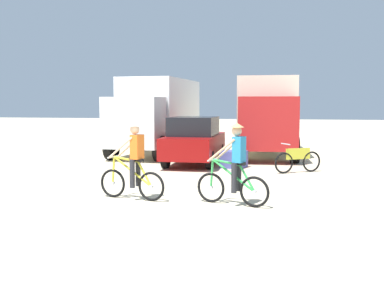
% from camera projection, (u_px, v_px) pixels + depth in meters
% --- Properties ---
extents(ground_plane, '(120.00, 120.00, 0.00)m').
position_uv_depth(ground_plane, '(135.00, 222.00, 8.56)').
color(ground_plane, beige).
extents(box_truck_avon_van, '(2.67, 6.85, 3.35)m').
position_uv_depth(box_truck_avon_van, '(157.00, 112.00, 20.49)').
color(box_truck_avon_van, white).
rests_on(box_truck_avon_van, ground).
extents(box_truck_cream_rv, '(2.83, 6.90, 3.35)m').
position_uv_depth(box_truck_cream_rv, '(266.00, 112.00, 19.87)').
color(box_truck_cream_rv, beige).
rests_on(box_truck_cream_rv, ground).
extents(sedan_parked, '(1.82, 4.22, 1.76)m').
position_uv_depth(sedan_parked, '(194.00, 140.00, 16.85)').
color(sedan_parked, maroon).
rests_on(sedan_parked, ground).
extents(cyclist_orange_shirt, '(1.70, 0.58, 1.82)m').
position_uv_depth(cyclist_orange_shirt, '(134.00, 164.00, 10.56)').
color(cyclist_orange_shirt, black).
rests_on(cyclist_orange_shirt, ground).
extents(cyclist_cowboy_hat, '(1.67, 0.68, 1.82)m').
position_uv_depth(cyclist_cowboy_hat, '(235.00, 167.00, 9.96)').
color(cyclist_cowboy_hat, black).
rests_on(cyclist_cowboy_hat, ground).
extents(bicycle_spare, '(1.49, 0.98, 0.97)m').
position_uv_depth(bicycle_spare, '(298.00, 161.00, 14.75)').
color(bicycle_spare, black).
rests_on(bicycle_spare, ground).
extents(supply_crate, '(0.96, 0.96, 0.59)m').
position_uv_depth(supply_crate, '(234.00, 159.00, 15.95)').
color(supply_crate, '#4C5199').
rests_on(supply_crate, ground).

